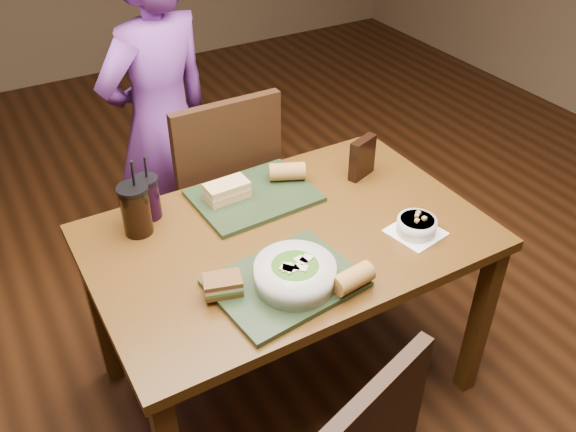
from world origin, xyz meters
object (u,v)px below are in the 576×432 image
at_px(chair_far, 221,191).
at_px(tray_far, 254,196).
at_px(salad_bowl, 295,273).
at_px(chip_bag, 362,158).
at_px(tray_near, 286,283).
at_px(dining_table, 288,254).
at_px(sandwich_far, 227,191).
at_px(diner, 162,124).
at_px(sandwich_near, 223,285).
at_px(cup_berry, 148,197).
at_px(soup_bowl, 417,226).
at_px(cup_cola, 136,210).
at_px(baguette_near, 353,279).
at_px(baguette_far, 287,171).

height_order(chair_far, tray_far, chair_far).
distance_m(salad_bowl, chip_bag, 0.68).
height_order(tray_near, chip_bag, chip_bag).
height_order(dining_table, tray_far, tray_far).
bearing_deg(sandwich_far, salad_bowl, -92.42).
xyz_separation_m(diner, sandwich_near, (-0.22, -1.09, 0.03)).
bearing_deg(salad_bowl, dining_table, 64.33).
height_order(tray_far, cup_berry, cup_berry).
bearing_deg(dining_table, sandwich_far, 109.68).
distance_m(tray_far, salad_bowl, 0.50).
bearing_deg(tray_far, sandwich_far, 165.09).
height_order(sandwich_far, cup_berry, cup_berry).
bearing_deg(sandwich_far, chip_bag, -10.36).
xyz_separation_m(diner, cup_berry, (-0.27, -0.60, 0.06)).
bearing_deg(chip_bag, soup_bowl, -116.93).
bearing_deg(chip_bag, chair_far, 114.21).
bearing_deg(diner, soup_bowl, 94.78).
xyz_separation_m(diner, tray_far, (0.10, -0.68, -0.01)).
relative_size(sandwich_near, cup_berry, 0.53).
bearing_deg(cup_cola, diner, 63.79).
bearing_deg(diner, dining_table, 78.44).
relative_size(dining_table, cup_berry, 5.42).
distance_m(dining_table, sandwich_near, 0.38).
distance_m(chair_far, diner, 0.40).
bearing_deg(chair_far, salad_bowl, -99.06).
bearing_deg(cup_berry, sandwich_near, -84.29).
distance_m(tray_near, baguette_near, 0.20).
xyz_separation_m(sandwich_far, cup_cola, (-0.33, -0.01, 0.04)).
xyz_separation_m(tray_far, soup_bowl, (0.37, -0.45, 0.02)).
relative_size(chair_far, sandwich_near, 7.97).
bearing_deg(diner, cup_berry, 48.38).
bearing_deg(tray_far, soup_bowl, -50.63).
xyz_separation_m(soup_bowl, chip_bag, (0.05, 0.38, 0.05)).
xyz_separation_m(dining_table, chair_far, (0.02, 0.60, -0.09)).
relative_size(cup_cola, chip_bag, 1.75).
relative_size(diner, baguette_far, 11.62).
relative_size(tray_near, sandwich_far, 2.69).
xyz_separation_m(tray_far, salad_bowl, (-0.11, -0.48, 0.05)).
distance_m(tray_near, salad_bowl, 0.06).
bearing_deg(cup_cola, tray_far, -1.78).
xyz_separation_m(chair_far, diner, (-0.12, 0.32, 0.20)).
bearing_deg(sandwich_far, cup_cola, -178.02).
bearing_deg(tray_near, cup_berry, 113.13).
distance_m(diner, salad_bowl, 1.16).
height_order(sandwich_near, baguette_near, baguette_near).
height_order(tray_far, baguette_far, baguette_far).
height_order(dining_table, tray_near, tray_near).
bearing_deg(tray_far, tray_near, -105.96).
height_order(soup_bowl, sandwich_near, sandwich_near).
bearing_deg(cup_berry, tray_far, -12.46).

